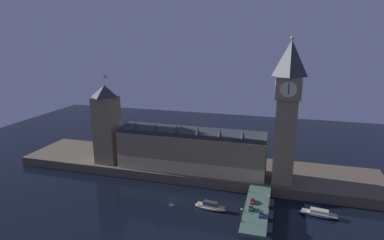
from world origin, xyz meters
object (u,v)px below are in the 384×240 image
clock_tower (287,109)px  car_northbound_lead (252,201)px  pedestrian_near_rail (245,210)px  street_lamp_mid (269,200)px  boat_downstream (319,214)px  car_southbound_lead (261,214)px  pedestrian_far_rail (250,191)px  street_lamp_near (242,213)px  victoria_tower (107,124)px  boat_upstream (210,207)px  car_northbound_trail (251,208)px

clock_tower → car_northbound_lead: (-12.94, -28.87, -39.22)m
clock_tower → pedestrian_near_rail: size_ratio=43.38×
clock_tower → street_lamp_mid: size_ratio=12.06×
boat_downstream → car_southbound_lead: bearing=-145.6°
clock_tower → car_southbound_lead: size_ratio=17.02×
pedestrian_near_rail → pedestrian_far_rail: (0.00, 19.64, -0.01)m
street_lamp_near → pedestrian_near_rail: bearing=87.1°
clock_tower → victoria_tower: (-105.72, 1.28, -16.31)m
street_lamp_near → street_lamp_mid: bearing=55.0°
pedestrian_far_rail → car_northbound_lead: bearing=-76.4°
boat_downstream → pedestrian_near_rail: bearing=-153.3°
street_lamp_near → car_northbound_lead: bearing=81.1°
victoria_tower → car_northbound_lead: (92.78, -30.15, -22.91)m
victoria_tower → car_southbound_lead: victoria_tower is taller
street_lamp_near → boat_downstream: (33.29, 24.35, -8.78)m
boat_upstream → clock_tower: bearing=42.2°
car_northbound_lead → car_northbound_trail: bearing=-90.0°
boat_upstream → car_southbound_lead: bearing=-22.0°
car_northbound_lead → street_lamp_near: street_lamp_near is taller
victoria_tower → car_southbound_lead: (97.53, -41.08, -22.87)m
pedestrian_far_rail → boat_upstream: bearing=-148.5°
car_northbound_lead → pedestrian_near_rail: pedestrian_near_rail is taller
car_northbound_lead → car_southbound_lead: bearing=-66.5°
car_northbound_trail → boat_upstream: car_northbound_trail is taller
car_northbound_trail → pedestrian_near_rail: 3.77m
street_lamp_mid → car_southbound_lead: bearing=-109.1°
clock_tower → car_northbound_lead: size_ratio=16.11×
clock_tower → pedestrian_far_rail: bearing=-128.8°
boat_upstream → boat_downstream: 51.00m
car_northbound_lead → car_southbound_lead: 11.92m
street_lamp_mid → boat_upstream: 28.84m
boat_downstream → street_lamp_near: bearing=-143.8°
car_northbound_lead → boat_upstream: size_ratio=0.29×
car_northbound_lead → boat_downstream: (30.52, 6.71, -5.60)m
car_northbound_lead → pedestrian_near_rail: size_ratio=2.69×
car_northbound_lead → clock_tower: bearing=65.9°
car_southbound_lead → street_lamp_near: (-7.52, -6.70, 3.15)m
street_lamp_mid → boat_upstream: size_ratio=0.39×
pedestrian_near_rail → boat_downstream: pedestrian_near_rail is taller
clock_tower → pedestrian_far_rail: 46.02m
victoria_tower → street_lamp_mid: size_ratio=8.56×
boat_upstream → boat_downstream: bearing=8.7°
clock_tower → pedestrian_near_rail: bearing=-111.6°
boat_downstream → pedestrian_far_rail: bearing=174.6°
pedestrian_near_rail → street_lamp_near: (-0.40, -7.79, 2.94)m
street_lamp_near → boat_downstream: bearing=36.2°
car_northbound_trail → boat_downstream: size_ratio=0.21×
car_northbound_trail → car_southbound_lead: bearing=-40.2°
pedestrian_near_rail → pedestrian_far_rail: 19.64m
clock_tower → boat_upstream: bearing=-137.8°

